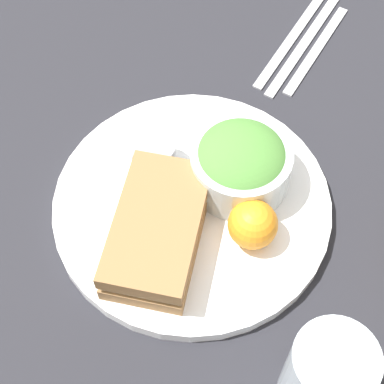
# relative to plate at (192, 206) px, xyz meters

# --- Properties ---
(ground_plane) EXTENTS (4.00, 4.00, 0.00)m
(ground_plane) POSITION_rel_plate_xyz_m (0.00, 0.00, -0.01)
(ground_plane) COLOR #232328
(plate) EXTENTS (0.30, 0.30, 0.02)m
(plate) POSITION_rel_plate_xyz_m (0.00, 0.00, 0.00)
(plate) COLOR white
(plate) RESTS_ON ground_plane
(sandwich) EXTENTS (0.15, 0.08, 0.04)m
(sandwich) POSITION_rel_plate_xyz_m (0.05, -0.02, 0.03)
(sandwich) COLOR olive
(sandwich) RESTS_ON plate
(salad_bowl) EXTENTS (0.11, 0.11, 0.06)m
(salad_bowl) POSITION_rel_plate_xyz_m (-0.04, 0.04, 0.04)
(salad_bowl) COLOR silver
(salad_bowl) RESTS_ON plate
(dressing_cup) EXTENTS (0.05, 0.05, 0.04)m
(dressing_cup) POSITION_rel_plate_xyz_m (-0.04, -0.05, 0.03)
(dressing_cup) COLOR #99999E
(dressing_cup) RESTS_ON plate
(orange_wedge) EXTENTS (0.05, 0.05, 0.05)m
(orange_wedge) POSITION_rel_plate_xyz_m (0.03, 0.07, 0.03)
(orange_wedge) COLOR orange
(orange_wedge) RESTS_ON plate
(drink_glass) EXTENTS (0.07, 0.07, 0.11)m
(drink_glass) POSITION_rel_plate_xyz_m (0.17, 0.15, 0.05)
(drink_glass) COLOR silver
(drink_glass) RESTS_ON ground_plane
(fork) EXTENTS (0.18, 0.07, 0.01)m
(fork) POSITION_rel_plate_xyz_m (-0.27, 0.07, -0.01)
(fork) COLOR #B2B2B7
(fork) RESTS_ON ground_plane
(knife) EXTENTS (0.19, 0.08, 0.01)m
(knife) POSITION_rel_plate_xyz_m (-0.27, 0.09, -0.01)
(knife) COLOR #B2B2B7
(knife) RESTS_ON ground_plane
(spoon) EXTENTS (0.17, 0.07, 0.01)m
(spoon) POSITION_rel_plate_xyz_m (-0.26, 0.11, -0.01)
(spoon) COLOR #B2B2B7
(spoon) RESTS_ON ground_plane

